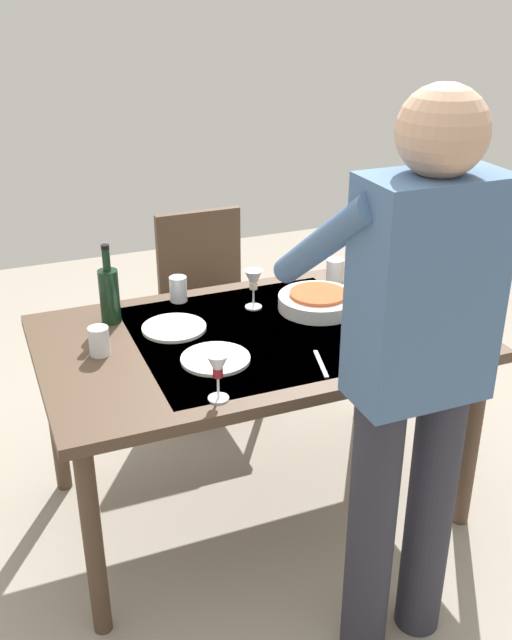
{
  "coord_description": "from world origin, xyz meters",
  "views": [
    {
      "loc": [
        0.88,
        2.17,
        1.92
      ],
      "look_at": [
        0.0,
        0.0,
        0.8
      ],
      "focal_mm": 41.6,
      "sensor_mm": 36.0,
      "label": 1
    }
  ],
  "objects_px": {
    "dinner_plate_far": "(174,328)",
    "dinner_plate_near": "(215,359)",
    "water_cup_near_right": "(178,289)",
    "wine_glass_left": "(253,282)",
    "water_cup_far_left": "(335,270)",
    "wine_glass_right": "(218,369)",
    "chair_near": "(207,298)",
    "wine_bottle": "(109,294)",
    "dining_table": "(256,352)",
    "side_bowl_salad": "(392,326)",
    "serving_bowl_pasta": "(318,301)",
    "person_server": "(413,363)",
    "water_cup_near_left": "(99,341)"
  },
  "relations": [
    {
      "from": "wine_bottle",
      "to": "dinner_plate_far",
      "type": "height_order",
      "value": "wine_bottle"
    },
    {
      "from": "dinner_plate_far",
      "to": "dinner_plate_near",
      "type": "bearing_deg",
      "value": 102.45
    },
    {
      "from": "water_cup_far_left",
      "to": "side_bowl_salad",
      "type": "distance_m",
      "value": 0.51
    },
    {
      "from": "wine_glass_left",
      "to": "side_bowl_salad",
      "type": "relative_size",
      "value": 0.84
    },
    {
      "from": "wine_bottle",
      "to": "wine_glass_left",
      "type": "relative_size",
      "value": 1.96
    },
    {
      "from": "chair_near",
      "to": "serving_bowl_pasta",
      "type": "xyz_separation_m",
      "value": [
        -0.2,
        0.74,
        0.26
      ]
    },
    {
      "from": "serving_bowl_pasta",
      "to": "dinner_plate_far",
      "type": "bearing_deg",
      "value": -3.54
    },
    {
      "from": "dinner_plate_near",
      "to": "side_bowl_salad",
      "type": "bearing_deg",
      "value": 175.66
    },
    {
      "from": "person_server",
      "to": "serving_bowl_pasta",
      "type": "distance_m",
      "value": 0.85
    },
    {
      "from": "serving_bowl_pasta",
      "to": "chair_near",
      "type": "bearing_deg",
      "value": -74.92
    },
    {
      "from": "chair_near",
      "to": "water_cup_far_left",
      "type": "distance_m",
      "value": 0.7
    },
    {
      "from": "person_server",
      "to": "wine_bottle",
      "type": "height_order",
      "value": "person_server"
    },
    {
      "from": "water_cup_near_left",
      "to": "serving_bowl_pasta",
      "type": "bearing_deg",
      "value": -176.22
    },
    {
      "from": "wine_glass_right",
      "to": "water_cup_near_left",
      "type": "bearing_deg",
      "value": -57.05
    },
    {
      "from": "dinner_plate_near",
      "to": "person_server",
      "type": "bearing_deg",
      "value": 121.88
    },
    {
      "from": "wine_bottle",
      "to": "side_bowl_salad",
      "type": "bearing_deg",
      "value": 152.21
    },
    {
      "from": "wine_bottle",
      "to": "serving_bowl_pasta",
      "type": "bearing_deg",
      "value": 166.4
    },
    {
      "from": "dinner_plate_near",
      "to": "serving_bowl_pasta",
      "type": "bearing_deg",
      "value": -153.99
    },
    {
      "from": "wine_bottle",
      "to": "side_bowl_salad",
      "type": "distance_m",
      "value": 1.01
    },
    {
      "from": "dining_table",
      "to": "wine_bottle",
      "type": "xyz_separation_m",
      "value": [
        0.45,
        -0.28,
        0.19
      ]
    },
    {
      "from": "water_cup_far_left",
      "to": "dinner_plate_near",
      "type": "xyz_separation_m",
      "value": [
        0.68,
        0.46,
        -0.04
      ]
    },
    {
      "from": "serving_bowl_pasta",
      "to": "dinner_plate_near",
      "type": "xyz_separation_m",
      "value": [
        0.49,
        0.24,
        -0.03
      ]
    },
    {
      "from": "water_cup_near_left",
      "to": "water_cup_far_left",
      "type": "relative_size",
      "value": 1.05
    },
    {
      "from": "wine_glass_left",
      "to": "water_cup_far_left",
      "type": "relative_size",
      "value": 1.61
    },
    {
      "from": "dinner_plate_far",
      "to": "chair_near",
      "type": "bearing_deg",
      "value": -116.61
    },
    {
      "from": "chair_near",
      "to": "person_server",
      "type": "xyz_separation_m",
      "value": [
        -0.07,
        1.56,
        0.43
      ]
    },
    {
      "from": "wine_glass_left",
      "to": "dining_table",
      "type": "bearing_deg",
      "value": 70.55
    },
    {
      "from": "wine_glass_left",
      "to": "water_cup_near_left",
      "type": "relative_size",
      "value": 1.54
    },
    {
      "from": "chair_near",
      "to": "water_cup_far_left",
      "type": "xyz_separation_m",
      "value": [
        -0.39,
        0.52,
        0.27
      ]
    },
    {
      "from": "wine_glass_right",
      "to": "chair_near",
      "type": "bearing_deg",
      "value": -106.73
    },
    {
      "from": "water_cup_near_right",
      "to": "dinner_plate_near",
      "type": "xyz_separation_m",
      "value": [
        0.03,
        0.51,
        -0.04
      ]
    },
    {
      "from": "wine_glass_right",
      "to": "side_bowl_salad",
      "type": "distance_m",
      "value": 0.74
    },
    {
      "from": "water_cup_near_right",
      "to": "dinner_plate_near",
      "type": "distance_m",
      "value": 0.51
    },
    {
      "from": "dining_table",
      "to": "wine_glass_left",
      "type": "height_order",
      "value": "wine_glass_left"
    },
    {
      "from": "wine_bottle",
      "to": "wine_glass_right",
      "type": "distance_m",
      "value": 0.68
    },
    {
      "from": "serving_bowl_pasta",
      "to": "dinner_plate_near",
      "type": "relative_size",
      "value": 1.3
    },
    {
      "from": "chair_near",
      "to": "person_server",
      "type": "relative_size",
      "value": 0.54
    },
    {
      "from": "person_server",
      "to": "water_cup_far_left",
      "type": "bearing_deg",
      "value": -106.9
    },
    {
      "from": "wine_glass_left",
      "to": "serving_bowl_pasta",
      "type": "xyz_separation_m",
      "value": [
        -0.22,
        0.1,
        -0.07
      ]
    },
    {
      "from": "water_cup_near_left",
      "to": "dinner_plate_far",
      "type": "height_order",
      "value": "water_cup_near_left"
    },
    {
      "from": "water_cup_near_left",
      "to": "dinner_plate_far",
      "type": "xyz_separation_m",
      "value": [
        -0.28,
        -0.09,
        -0.04
      ]
    },
    {
      "from": "water_cup_near_left",
      "to": "wine_glass_right",
      "type": "bearing_deg",
      "value": 122.95
    },
    {
      "from": "wine_glass_right",
      "to": "water_cup_far_left",
      "type": "bearing_deg",
      "value": -137.2
    },
    {
      "from": "wine_glass_left",
      "to": "dinner_plate_near",
      "type": "distance_m",
      "value": 0.45
    },
    {
      "from": "wine_glass_right",
      "to": "water_cup_near_right",
      "type": "distance_m",
      "value": 0.75
    },
    {
      "from": "dinner_plate_far",
      "to": "dining_table",
      "type": "bearing_deg",
      "value": 152.52
    },
    {
      "from": "wine_glass_left",
      "to": "wine_glass_right",
      "type": "relative_size",
      "value": 1.0
    },
    {
      "from": "water_cup_far_left",
      "to": "serving_bowl_pasta",
      "type": "distance_m",
      "value": 0.29
    },
    {
      "from": "dining_table",
      "to": "wine_glass_right",
      "type": "relative_size",
      "value": 10.02
    },
    {
      "from": "wine_glass_right",
      "to": "wine_bottle",
      "type": "bearing_deg",
      "value": -74.44
    }
  ]
}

